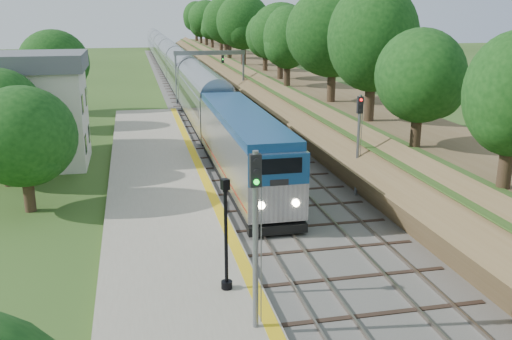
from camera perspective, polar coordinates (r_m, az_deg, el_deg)
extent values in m
cube|color=#4C4944|center=(73.60, -5.47, 7.29)|extent=(9.50, 170.00, 0.12)
cube|color=gray|center=(73.31, -7.60, 7.30)|extent=(0.08, 170.00, 0.16)
cube|color=gray|center=(73.44, -6.47, 7.35)|extent=(0.08, 170.00, 0.16)
cube|color=gray|center=(73.74, -4.48, 7.44)|extent=(0.08, 170.00, 0.16)
cube|color=gray|center=(73.95, -3.36, 7.48)|extent=(0.08, 170.00, 0.16)
cube|color=gray|center=(30.29, -8.87, -5.13)|extent=(6.40, 68.00, 0.38)
cube|color=gold|center=(30.49, -3.53, -4.43)|extent=(0.55, 68.00, 0.01)
cube|color=brown|center=(75.11, 1.79, 8.63)|extent=(9.00, 170.00, 3.00)
cube|color=brown|center=(74.29, -1.16, 8.40)|extent=(4.47, 170.00, 4.54)
cylinder|color=#332316|center=(28.56, 23.69, 1.08)|extent=(0.60, 0.60, 2.62)
cylinder|color=#332316|center=(74.46, 0.67, 10.75)|extent=(0.60, 0.60, 2.62)
sphere|color=#0F360E|center=(74.23, 0.68, 13.49)|extent=(5.70, 5.70, 5.70)
cylinder|color=#332316|center=(123.58, -4.64, 12.74)|extent=(0.60, 0.60, 2.62)
sphere|color=#0F360E|center=(123.44, -4.68, 14.39)|extent=(5.70, 5.70, 5.70)
cube|color=beige|center=(43.59, -21.93, 4.75)|extent=(8.00, 6.00, 6.80)
cube|color=#585B60|center=(43.08, -22.49, 9.97)|extent=(8.60, 6.60, 1.20)
cube|color=black|center=(41.64, -16.66, 2.51)|extent=(0.05, 1.10, 1.30)
cube|color=black|center=(45.15, -16.35, 3.54)|extent=(0.05, 1.10, 1.30)
cube|color=black|center=(41.12, -16.96, 6.31)|extent=(0.05, 1.10, 1.30)
cube|color=black|center=(44.67, -16.63, 7.04)|extent=(0.05, 1.10, 1.30)
cylinder|color=slate|center=(67.93, -7.99, 9.08)|extent=(0.24, 0.24, 6.20)
cylinder|color=slate|center=(68.99, -1.26, 9.33)|extent=(0.24, 0.24, 6.20)
cube|color=slate|center=(68.08, -4.65, 11.61)|extent=(8.40, 0.25, 0.50)
cube|color=black|center=(67.70, -6.76, 10.89)|extent=(0.30, 0.20, 0.90)
cube|color=black|center=(68.21, -3.35, 11.01)|extent=(0.30, 0.20, 0.90)
cylinder|color=#332316|center=(39.87, -19.68, 0.81)|extent=(0.60, 0.60, 2.45)
sphere|color=#0F360E|center=(39.19, -20.13, 5.51)|extent=(5.32, 5.32, 5.32)
cylinder|color=#332316|center=(55.41, -17.74, 5.01)|extent=(0.60, 0.60, 2.45)
sphere|color=#0F360E|center=(54.93, -18.03, 8.41)|extent=(5.32, 5.32, 5.32)
cube|color=black|center=(36.39, -1.32, -0.68)|extent=(2.79, 17.48, 0.61)
cube|color=#B7BAC1|center=(35.87, -1.35, 2.42)|extent=(3.03, 18.21, 3.44)
cube|color=navy|center=(35.47, -1.37, 5.47)|extent=(2.91, 17.48, 0.45)
cube|color=navy|center=(27.00, 2.33, 0.00)|extent=(3.00, 0.10, 1.52)
cube|color=black|center=(26.91, 2.36, 0.39)|extent=(2.23, 0.06, 0.76)
cube|color=#9B200F|center=(36.16, -1.33, 0.63)|extent=(3.05, 17.84, 0.10)
cube|color=#B7BAC1|center=(55.17, -5.29, 6.73)|extent=(3.03, 20.23, 3.94)
cube|color=#B7BAC1|center=(75.70, -7.28, 9.15)|extent=(3.03, 20.23, 3.94)
cube|color=#B7BAC1|center=(96.36, -8.43, 10.52)|extent=(3.03, 20.23, 3.94)
cube|color=#B7BAC1|center=(117.08, -9.18, 11.41)|extent=(3.03, 20.23, 3.94)
cube|color=#B7BAC1|center=(137.83, -9.71, 12.03)|extent=(3.03, 20.23, 3.94)
cube|color=#B7BAC1|center=(158.61, -10.10, 12.48)|extent=(3.03, 20.23, 3.94)
cylinder|color=black|center=(22.75, -2.95, -11.39)|extent=(0.44, 0.44, 0.30)
cylinder|color=black|center=(21.93, -3.02, -6.83)|extent=(0.14, 0.14, 3.92)
cube|color=black|center=(21.19, -3.10, -1.43)|extent=(0.35, 0.35, 0.40)
cube|color=silver|center=(21.19, -3.10, -1.43)|extent=(0.25, 0.25, 0.30)
cylinder|color=slate|center=(18.95, -0.05, -7.26)|extent=(0.19, 0.19, 6.24)
cube|color=black|center=(18.12, -0.05, -0.04)|extent=(0.37, 0.24, 1.08)
cylinder|color=#0CE526|center=(17.99, 0.04, -0.16)|extent=(0.17, 0.06, 0.17)
cylinder|color=slate|center=(34.03, 10.17, 2.37)|extent=(0.18, 0.18, 6.05)
cube|color=black|center=(33.56, 10.37, 6.42)|extent=(0.33, 0.21, 0.98)
cylinder|color=#FF0C0C|center=(33.44, 10.45, 6.39)|extent=(0.16, 0.06, 0.16)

